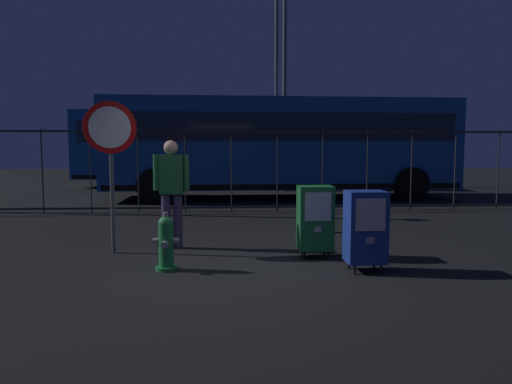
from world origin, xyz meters
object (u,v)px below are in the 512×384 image
Objects in this scene: newspaper_box_secondary at (315,218)px; pedestrian at (171,187)px; newspaper_box_primary at (365,227)px; street_light_near_left at (284,77)px; bus_near at (280,143)px; fire_hydrant at (166,243)px; street_light_far_left at (276,71)px; traffic_cone at (308,218)px; bus_far at (212,144)px; stop_sign at (111,145)px.

pedestrian is (-2.10, 0.76, 0.38)m from newspaper_box_secondary.
street_light_near_left is (0.37, 11.25, 3.49)m from newspaper_box_primary.
bus_near is 1.51× the size of street_light_near_left.
pedestrian reaches higher than newspaper_box_primary.
fire_hydrant is 0.09× the size of street_light_far_left.
newspaper_box_secondary is 8.10m from bus_near.
fire_hydrant is 0.07× the size of bus_near.
pedestrian is at bearing -106.96° from street_light_near_left.
newspaper_box_secondary is at bearing 16.21° from fire_hydrant.
bus_far is (-2.06, 10.37, 1.45)m from traffic_cone.
bus_near is at bearing 86.94° from newspaper_box_secondary.
pedestrian is 3.15× the size of traffic_cone.
traffic_cone is at bearing -92.97° from street_light_far_left.
street_light_far_left is at bearing 84.02° from bus_near.
traffic_cone is at bearing 28.27° from pedestrian.
stop_sign is at bearing -153.76° from traffic_cone.
bus_far is 4.06m from street_light_near_left.
newspaper_box_primary reaches higher than fire_hydrant.
bus_near is 5.77m from street_light_far_left.
bus_near reaches higher than fire_hydrant.
street_light_near_left is (3.78, 9.98, 2.46)m from stop_sign.
street_light_far_left is at bearing 78.07° from fire_hydrant.
fire_hydrant is at bearing -84.09° from bus_far.
stop_sign is at bearing 159.60° from newspaper_box_primary.
bus_far is (0.30, 11.65, 0.76)m from pedestrian.
stop_sign reaches higher than traffic_cone.
traffic_cone is at bearing 26.24° from stop_sign.
street_light_near_left is (0.43, 2.44, 2.36)m from bus_near.
bus_near reaches higher than newspaper_box_secondary.
newspaper_box_primary reaches higher than traffic_cone.
newspaper_box_primary is at bearing -91.45° from street_light_far_left.
fire_hydrant is 3.49m from traffic_cone.
stop_sign is 8.26m from bus_near.
bus_near is (-0.06, 8.81, 1.14)m from newspaper_box_primary.
traffic_cone is 0.06× the size of street_light_far_left.
street_light_far_left is (0.57, 10.91, 4.41)m from traffic_cone.
bus_near is (0.43, 8.00, 1.14)m from newspaper_box_secondary.
bus_far is at bearing 88.98° from fire_hydrant.
bus_near is (0.16, 5.97, 1.45)m from traffic_cone.
street_light_far_left reaches higher than newspaper_box_primary.
stop_sign is at bearing -106.77° from street_light_far_left.
stop_sign is 0.21× the size of bus_far.
bus_near is at bearing 74.06° from fire_hydrant.
newspaper_box_secondary is at bearing -20.02° from pedestrian.
stop_sign reaches higher than pedestrian.
street_light_near_left reaches higher than fire_hydrant.
newspaper_box_primary is 0.10× the size of bus_far.
stop_sign reaches higher than newspaper_box_primary.
bus_far is at bearing 101.24° from traffic_cone.
bus_far reaches higher than newspaper_box_secondary.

